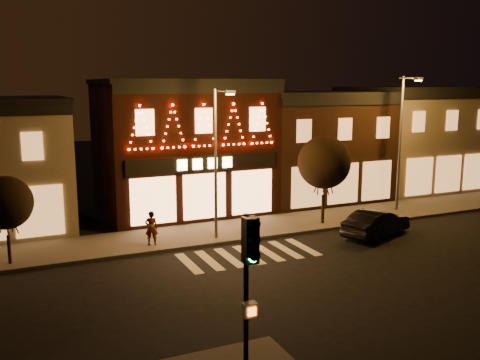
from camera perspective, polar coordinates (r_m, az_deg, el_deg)
ground at (r=22.07m, az=5.41°, el=-11.03°), size 120.00×120.00×0.00m
sidewalk_far at (r=29.67m, az=1.16°, el=-5.21°), size 44.00×4.00×0.15m
building_pulp at (r=33.64m, az=-6.28°, el=3.69°), size 10.20×8.34×8.30m
building_right_a at (r=37.69m, az=7.63°, el=3.75°), size 9.20×8.28×7.50m
building_right_b at (r=43.07m, az=17.91°, el=4.36°), size 9.20×8.28×7.80m
traffic_signal_near at (r=12.77m, az=0.96°, el=-10.07°), size 0.34×0.50×4.86m
streetlamp_mid at (r=26.51m, az=-2.44°, el=2.97°), size 0.50×1.75×7.64m
streetlamp_right at (r=34.07m, az=17.13°, el=4.85°), size 0.68×1.91×8.33m
tree_left at (r=25.22m, az=-23.98°, el=-2.27°), size 2.36×2.36×3.94m
tree_right at (r=30.13m, az=9.07°, el=1.88°), size 3.00×3.00×5.02m
dark_sedan at (r=29.11m, az=14.50°, el=-4.52°), size 4.68×2.93×1.46m
pedestrian at (r=26.54m, az=-9.54°, el=-5.13°), size 0.73×0.59×1.73m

